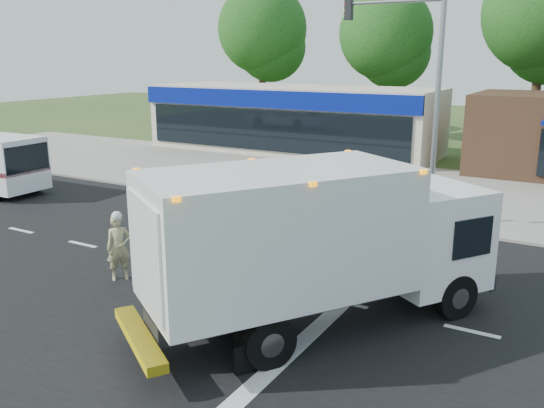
# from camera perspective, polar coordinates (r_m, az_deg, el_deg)

# --- Properties ---
(ground) EXTENTS (120.00, 120.00, 0.00)m
(ground) POSITION_cam_1_polar(r_m,az_deg,el_deg) (15.59, -3.12, -7.55)
(ground) COLOR #385123
(ground) RESTS_ON ground
(road_asphalt) EXTENTS (60.00, 14.00, 0.02)m
(road_asphalt) POSITION_cam_1_polar(r_m,az_deg,el_deg) (15.59, -3.12, -7.53)
(road_asphalt) COLOR black
(road_asphalt) RESTS_ON ground
(sidewalk) EXTENTS (60.00, 2.40, 0.12)m
(sidewalk) POSITION_cam_1_polar(r_m,az_deg,el_deg) (22.54, 8.28, -0.54)
(sidewalk) COLOR gray
(sidewalk) RESTS_ON ground
(parking_apron) EXTENTS (60.00, 9.00, 0.02)m
(parking_apron) POSITION_cam_1_polar(r_m,az_deg,el_deg) (27.88, 12.72, 2.05)
(parking_apron) COLOR gray
(parking_apron) RESTS_ON ground
(lane_markings) EXTENTS (55.20, 7.00, 0.01)m
(lane_markings) POSITION_cam_1_polar(r_m,az_deg,el_deg) (13.87, -1.44, -10.35)
(lane_markings) COLOR silver
(lane_markings) RESTS_ON road_asphalt
(ems_box_truck) EXTENTS (6.67, 8.24, 3.64)m
(ems_box_truck) POSITION_cam_1_polar(r_m,az_deg,el_deg) (12.36, 4.40, -3.20)
(ems_box_truck) COLOR black
(ems_box_truck) RESTS_ON ground
(emergency_worker) EXTENTS (0.73, 0.78, 1.90)m
(emergency_worker) POSITION_cam_1_polar(r_m,az_deg,el_deg) (15.85, -14.94, -4.08)
(emergency_worker) COLOR tan
(emergency_worker) RESTS_ON ground
(retail_strip_mall) EXTENTS (18.00, 6.20, 4.00)m
(retail_strip_mall) POSITION_cam_1_polar(r_m,az_deg,el_deg) (36.42, 2.05, 8.44)
(retail_strip_mall) COLOR beige
(retail_strip_mall) RESTS_ON ground
(traffic_signal_pole) EXTENTS (3.51, 0.25, 8.00)m
(traffic_signal_pole) POSITION_cam_1_polar(r_m,az_deg,el_deg) (20.48, 14.39, 11.47)
(traffic_signal_pole) COLOR gray
(traffic_signal_pole) RESTS_ON ground
(background_trees) EXTENTS (36.77, 7.39, 12.10)m
(background_trees) POSITION_cam_1_polar(r_m,az_deg,el_deg) (41.23, 18.32, 15.93)
(background_trees) COLOR #332114
(background_trees) RESTS_ON ground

